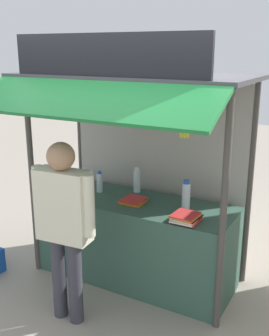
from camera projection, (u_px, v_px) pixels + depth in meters
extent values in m
plane|color=#9E9384|center=(134.00, 277.00, 4.43)|extent=(20.00, 20.00, 0.00)
cube|color=#385B4C|center=(134.00, 240.00, 4.31)|extent=(2.06, 0.73, 0.88)
cylinder|color=#4C4742|center=(32.00, 179.00, 4.31)|extent=(0.06, 0.06, 2.11)
cylinder|color=#4C4742|center=(223.00, 216.00, 3.35)|extent=(0.06, 0.06, 2.11)
cylinder|color=#4C4742|center=(81.00, 160.00, 5.04)|extent=(0.06, 0.06, 2.11)
cylinder|color=#4C4742|center=(250.00, 186.00, 4.07)|extent=(0.06, 0.06, 2.11)
cube|color=#B7B2A8|center=(156.00, 174.00, 4.56)|extent=(2.02, 0.04, 2.06)
cube|color=#3F3F44|center=(133.00, 76.00, 3.81)|extent=(2.26, 1.07, 0.04)
cube|color=#1E7A38|center=(84.00, 100.00, 3.19)|extent=(2.22, 0.51, 0.26)
cube|color=black|center=(104.00, 55.00, 3.35)|extent=(1.86, 0.04, 0.35)
cylinder|color=#59544C|center=(108.00, 91.00, 3.47)|extent=(1.96, 0.02, 0.02)
cylinder|color=silver|center=(137.00, 181.00, 4.42)|extent=(0.08, 0.08, 0.24)
cylinder|color=white|center=(137.00, 169.00, 4.39)|extent=(0.05, 0.05, 0.03)
cylinder|color=silver|center=(100.00, 183.00, 4.42)|extent=(0.07, 0.07, 0.21)
cylinder|color=blue|center=(99.00, 172.00, 4.39)|extent=(0.04, 0.04, 0.03)
cylinder|color=silver|center=(186.00, 196.00, 3.96)|extent=(0.08, 0.08, 0.25)
cylinder|color=blue|center=(187.00, 182.00, 3.92)|extent=(0.05, 0.05, 0.03)
cube|color=orange|center=(134.00, 202.00, 4.14)|extent=(0.23, 0.25, 0.01)
cube|color=orange|center=(132.00, 201.00, 4.14)|extent=(0.22, 0.25, 0.01)
cube|color=red|center=(133.00, 200.00, 4.15)|extent=(0.21, 0.24, 0.01)
cube|color=red|center=(134.00, 199.00, 4.13)|extent=(0.22, 0.25, 0.01)
cube|color=black|center=(186.00, 221.00, 3.68)|extent=(0.23, 0.25, 0.01)
cube|color=red|center=(187.00, 220.00, 3.67)|extent=(0.22, 0.24, 0.01)
cube|color=white|center=(185.00, 219.00, 3.66)|extent=(0.22, 0.24, 0.01)
cube|color=orange|center=(186.00, 218.00, 3.67)|extent=(0.22, 0.25, 0.01)
cube|color=white|center=(186.00, 217.00, 3.66)|extent=(0.21, 0.24, 0.01)
cube|color=black|center=(187.00, 217.00, 3.66)|extent=(0.23, 0.26, 0.01)
cube|color=orange|center=(186.00, 216.00, 3.66)|extent=(0.22, 0.25, 0.01)
cube|color=red|center=(185.00, 215.00, 3.65)|extent=(0.22, 0.25, 0.01)
cylinder|color=#332D23|center=(186.00, 106.00, 3.16)|extent=(0.01, 0.01, 0.13)
cylinder|color=olive|center=(185.00, 116.00, 3.19)|extent=(0.04, 0.04, 0.04)
ellipsoid|color=yellow|center=(188.00, 128.00, 3.20)|extent=(0.03, 0.07, 0.17)
ellipsoid|color=yellow|center=(187.00, 128.00, 3.22)|extent=(0.07, 0.05, 0.17)
ellipsoid|color=yellow|center=(185.00, 127.00, 3.24)|extent=(0.08, 0.04, 0.17)
ellipsoid|color=yellow|center=(183.00, 127.00, 3.23)|extent=(0.05, 0.08, 0.17)
ellipsoid|color=yellow|center=(182.00, 128.00, 3.22)|extent=(0.05, 0.08, 0.17)
ellipsoid|color=yellow|center=(183.00, 128.00, 3.20)|extent=(0.07, 0.04, 0.17)
ellipsoid|color=yellow|center=(186.00, 128.00, 3.20)|extent=(0.06, 0.05, 0.17)
cylinder|color=#332D23|center=(149.00, 101.00, 3.31)|extent=(0.01, 0.01, 0.10)
cylinder|color=olive|center=(149.00, 110.00, 3.33)|extent=(0.04, 0.04, 0.04)
ellipsoid|color=yellow|center=(150.00, 120.00, 3.34)|extent=(0.03, 0.06, 0.15)
ellipsoid|color=yellow|center=(151.00, 119.00, 3.37)|extent=(0.07, 0.05, 0.15)
ellipsoid|color=yellow|center=(147.00, 119.00, 3.37)|extent=(0.05, 0.06, 0.15)
ellipsoid|color=yellow|center=(146.00, 120.00, 3.35)|extent=(0.05, 0.07, 0.15)
ellipsoid|color=yellow|center=(148.00, 120.00, 3.33)|extent=(0.08, 0.04, 0.15)
cylinder|color=#332D23|center=(101.00, 98.00, 3.53)|extent=(0.01, 0.01, 0.10)
cylinder|color=olive|center=(101.00, 106.00, 3.55)|extent=(0.04, 0.04, 0.04)
ellipsoid|color=yellow|center=(103.00, 116.00, 3.56)|extent=(0.04, 0.07, 0.16)
ellipsoid|color=yellow|center=(103.00, 115.00, 3.59)|extent=(0.08, 0.05, 0.16)
ellipsoid|color=yellow|center=(100.00, 115.00, 3.59)|extent=(0.06, 0.07, 0.16)
ellipsoid|color=yellow|center=(99.00, 116.00, 3.57)|extent=(0.06, 0.06, 0.16)
ellipsoid|color=yellow|center=(101.00, 116.00, 3.55)|extent=(0.07, 0.05, 0.16)
cylinder|color=#383842|center=(59.00, 277.00, 3.70)|extent=(0.13, 0.13, 0.79)
cylinder|color=#383842|center=(75.00, 282.00, 3.61)|extent=(0.13, 0.13, 0.79)
cube|color=#EAE5C6|center=(63.00, 206.00, 3.46)|extent=(0.48, 0.24, 0.62)
cylinder|color=#EAE5C6|center=(39.00, 195.00, 3.56)|extent=(0.10, 0.10, 0.53)
cylinder|color=#EAE5C6|center=(89.00, 206.00, 3.32)|extent=(0.10, 0.10, 0.53)
sphere|color=tan|center=(61.00, 156.00, 3.33)|extent=(0.24, 0.24, 0.24)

